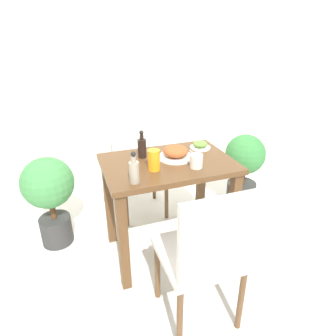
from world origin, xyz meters
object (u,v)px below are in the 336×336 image
chair_near (206,252)px  sauce_bottle (142,147)px  condiment_bottle (134,171)px  potted_plant_left (49,192)px  drink_cup (196,161)px  juice_glass (154,160)px  potted_plant_right (244,168)px  food_plate (176,153)px  chair_far (137,158)px  side_plate (200,145)px

chair_near → sauce_bottle: bearing=-82.5°
condiment_bottle → potted_plant_left: condiment_bottle is taller
drink_cup → potted_plant_left: size_ratio=0.12×
chair_near → drink_cup: 0.61m
juice_glass → potted_plant_right: bearing=22.3°
food_plate → juice_glass: (-0.20, -0.13, 0.03)m
chair_far → side_plate: size_ratio=5.89×
potted_plant_left → chair_far: bearing=20.3°
chair_near → drink_cup: chair_near is taller
chair_far → sauce_bottle: 0.62m
drink_cup → sauce_bottle: (-0.28, 0.28, 0.03)m
drink_cup → chair_far: bearing=102.7°
juice_glass → food_plate: bearing=33.6°
chair_far → side_plate: bearing=-55.8°
potted_plant_right → potted_plant_left: bearing=176.9°
side_plate → sauce_bottle: 0.45m
chair_near → condiment_bottle: size_ratio=4.64×
side_plate → drink_cup: 0.34m
condiment_bottle → potted_plant_right: size_ratio=0.26×
condiment_bottle → potted_plant_left: (-0.51, 0.61, -0.36)m
potted_plant_left → potted_plant_right: potted_plant_right is taller
chair_near → potted_plant_right: (0.86, 0.96, -0.08)m
side_plate → potted_plant_left: size_ratio=0.21×
drink_cup → condiment_bottle: 0.43m
food_plate → condiment_bottle: (-0.36, -0.26, 0.04)m
chair_far → juice_glass: chair_far is taller
chair_near → drink_cup: bearing=-108.7°
side_plate → sauce_bottle: (-0.45, -0.01, 0.05)m
juice_glass → sauce_bottle: sauce_bottle is taller
drink_cup → sauce_bottle: sauce_bottle is taller
sauce_bottle → potted_plant_left: size_ratio=0.27×
chair_far → potted_plant_right: size_ratio=1.23×
potted_plant_right → sauce_bottle: bearing=-170.2°
sauce_bottle → potted_plant_left: sauce_bottle is taller
chair_near → side_plate: size_ratio=5.89×
food_plate → side_plate: 0.26m
condiment_bottle → potted_plant_left: size_ratio=0.27×
condiment_bottle → potted_plant_right: condiment_bottle is taller
drink_cup → sauce_bottle: 0.40m
drink_cup → chair_near: bearing=-108.7°
chair_near → juice_glass: 0.65m
chair_far → food_plate: chair_far is taller
chair_near → food_plate: (0.11, 0.70, 0.27)m
chair_near → food_plate: chair_near is taller
food_plate → side_plate: bearing=23.9°
chair_near → potted_plant_left: size_ratio=1.25×
food_plate → side_plate: food_plate is taller
drink_cup → juice_glass: size_ratio=0.66×
side_plate → potted_plant_left: (-1.10, 0.24, -0.31)m
side_plate → sauce_bottle: sauce_bottle is taller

